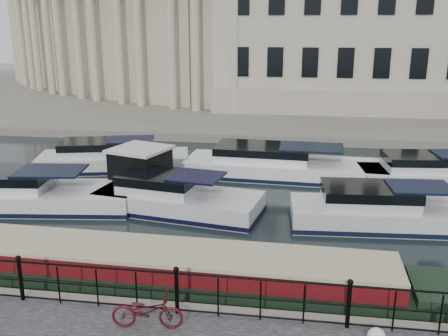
# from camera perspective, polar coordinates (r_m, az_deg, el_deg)

# --- Properties ---
(ground_plane) EXTENTS (160.00, 160.00, 0.00)m
(ground_plane) POSITION_cam_1_polar(r_m,az_deg,el_deg) (14.74, -3.17, -13.37)
(ground_plane) COLOR black
(ground_plane) RESTS_ON ground
(far_bank) EXTENTS (120.00, 42.00, 0.55)m
(far_bank) POSITION_cam_1_polar(r_m,az_deg,el_deg) (52.10, 5.58, 8.26)
(far_bank) COLOR #6B665B
(far_bank) RESTS_ON ground_plane
(railing) EXTENTS (24.14, 0.14, 1.22)m
(railing) POSITION_cam_1_polar(r_m,az_deg,el_deg) (12.24, -5.44, -13.55)
(railing) COLOR black
(railing) RESTS_ON near_quay
(civic_building) EXTENTS (53.55, 31.84, 16.85)m
(civic_building) POSITION_cam_1_polar(r_m,az_deg,el_deg) (47.41, 4.26, 15.73)
(civic_building) COLOR #ADA38C
(civic_building) RESTS_ON far_bank
(bicycle) EXTENTS (1.69, 0.74, 0.86)m
(bicycle) POSITION_cam_1_polar(r_m,az_deg,el_deg) (11.91, -8.77, -15.83)
(bicycle) COLOR #490D15
(bicycle) RESTS_ON near_quay
(narrowboat) EXTENTS (16.25, 2.51, 1.59)m
(narrowboat) POSITION_cam_1_polar(r_m,az_deg,el_deg) (14.59, -6.99, -12.17)
(narrowboat) COLOR black
(narrowboat) RESTS_ON ground_plane
(harbour_hut) EXTENTS (3.72, 3.39, 2.19)m
(harbour_hut) POSITION_cam_1_polar(r_m,az_deg,el_deg) (22.24, -9.47, -0.60)
(harbour_hut) COLOR #6B665B
(harbour_hut) RESTS_ON ground_plane
(cabin_cruisers) EXTENTS (25.52, 10.02, 1.99)m
(cabin_cruisers) POSITION_cam_1_polar(r_m,az_deg,el_deg) (22.36, 0.22, -1.85)
(cabin_cruisers) COLOR white
(cabin_cruisers) RESTS_ON ground_plane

